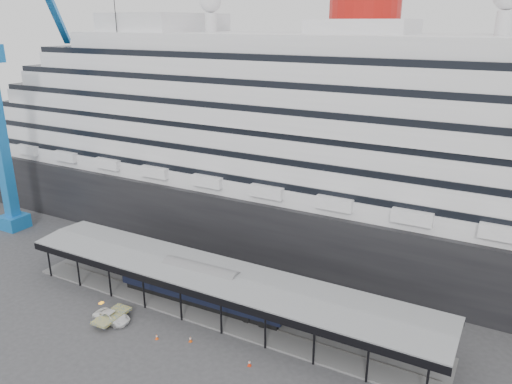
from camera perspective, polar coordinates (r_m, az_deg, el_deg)
ground at (r=61.61m, az=-6.78°, el=-15.41°), size 200.00×200.00×0.00m
cruise_ship at (r=80.61m, az=6.00°, el=7.21°), size 130.00×30.00×43.90m
platform_canopy at (r=63.81m, az=-4.24°, el=-11.49°), size 56.00×9.18×5.30m
crane_blue at (r=92.53m, az=-26.93°, el=7.81°), size 22.63×19.19×47.60m
port_truck at (r=64.76m, az=-16.16°, el=-13.55°), size 4.76×2.24×1.31m
pullman_carriage at (r=64.93m, az=-6.29°, el=-10.55°), size 23.56×3.72×23.05m
traffic_cone_left at (r=60.68m, az=-11.29°, el=-15.91°), size 0.38×0.38×0.65m
traffic_cone_mid at (r=59.65m, az=-7.51°, el=-16.33°), size 0.39×0.39×0.70m
traffic_cone_right at (r=55.81m, az=-0.76°, el=-18.95°), size 0.45×0.45×0.73m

